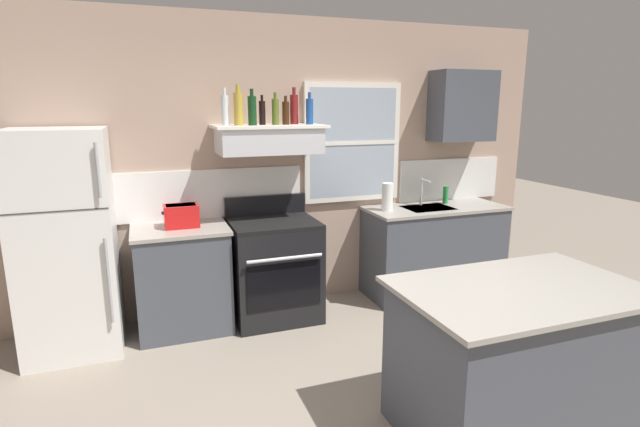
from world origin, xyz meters
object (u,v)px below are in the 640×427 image
object	(u,v)px
bottle_champagne_gold_foil	(238,108)
paper_towel_roll	(387,197)
stove_range	(274,268)
bottle_red_label_wine	(294,109)
bottle_dark_green_wine	(252,110)
dish_soap_bottle	(446,195)
bottle_blue_liqueur	(310,111)
toaster	(181,215)
kitchen_island	(515,359)
bottle_clear_tall	(225,110)
bottle_olive_oil_square	(275,111)
bottle_brown_stout	(286,113)
refrigerator	(67,243)
bottle_balsamic_dark	(262,112)

from	to	relation	value
bottle_champagne_gold_foil	paper_towel_roll	size ratio (longest dim) A/B	1.24
stove_range	bottle_red_label_wine	size ratio (longest dim) A/B	3.41
bottle_dark_green_wine	dish_soap_bottle	bearing A→B (deg)	2.80
bottle_blue_liqueur	toaster	bearing A→B (deg)	-179.58
bottle_red_label_wine	kitchen_island	size ratio (longest dim) A/B	0.23
bottle_clear_tall	bottle_red_label_wine	world-z (taller)	bottle_red_label_wine
bottle_blue_liqueur	paper_towel_roll	world-z (taller)	bottle_blue_liqueur
bottle_olive_oil_square	bottle_blue_liqueur	size ratio (longest dim) A/B	0.99
bottle_brown_stout	bottle_blue_liqueur	bearing A→B (deg)	-6.47
refrigerator	bottle_blue_liqueur	xyz separation A→B (m)	(2.02, 0.08, 0.99)
bottle_blue_liqueur	refrigerator	bearing A→B (deg)	-177.67
stove_range	dish_soap_bottle	xyz separation A→B (m)	(1.88, 0.14, 0.54)
stove_range	bottle_brown_stout	xyz separation A→B (m)	(0.15, 0.08, 1.38)
bottle_balsamic_dark	bottle_blue_liqueur	distance (m)	0.42
toaster	bottle_red_label_wine	size ratio (longest dim) A/B	0.93
refrigerator	bottle_blue_liqueur	size ratio (longest dim) A/B	6.31
bottle_champagne_gold_foil	paper_towel_roll	world-z (taller)	bottle_champagne_gold_foil
bottle_olive_oil_square	dish_soap_bottle	xyz separation A→B (m)	(1.82, 0.07, -0.86)
toaster	bottle_champagne_gold_foil	world-z (taller)	bottle_champagne_gold_foil
stove_range	bottle_balsamic_dark	size ratio (longest dim) A/B	4.32
bottle_dark_green_wine	bottle_red_label_wine	xyz separation A→B (m)	(0.40, 0.10, 0.01)
bottle_balsamic_dark	bottle_brown_stout	size ratio (longest dim) A/B	1.02
stove_range	paper_towel_roll	distance (m)	1.29
kitchen_island	toaster	bearing A→B (deg)	128.92
toaster	bottle_red_label_wine	distance (m)	1.35
bottle_olive_oil_square	bottle_brown_stout	bearing A→B (deg)	10.09
bottle_olive_oil_square	paper_towel_roll	size ratio (longest dim) A/B	1.02
bottle_olive_oil_square	bottle_red_label_wine	distance (m)	0.21
bottle_clear_tall	bottle_dark_green_wine	world-z (taller)	bottle_clear_tall
bottle_dark_green_wine	paper_towel_roll	bearing A→B (deg)	-0.03
bottle_clear_tall	bottle_red_label_wine	bearing A→B (deg)	3.83
refrigerator	stove_range	distance (m)	1.70
bottle_olive_oil_square	bottle_brown_stout	distance (m)	0.10
bottle_balsamic_dark	bottle_olive_oil_square	size ratio (longest dim) A/B	0.92
bottle_champagne_gold_foil	bottle_red_label_wine	xyz separation A→B (m)	(0.52, 0.09, -0.01)
bottle_balsamic_dark	dish_soap_bottle	xyz separation A→B (m)	(1.93, 0.03, -0.85)
bottle_olive_oil_square	dish_soap_bottle	distance (m)	2.02
stove_range	dish_soap_bottle	distance (m)	1.96
refrigerator	bottle_red_label_wine	world-z (taller)	bottle_red_label_wine
refrigerator	bottle_balsamic_dark	xyz separation A→B (m)	(1.60, 0.13, 0.98)
refrigerator	dish_soap_bottle	xyz separation A→B (m)	(3.53, 0.16, 0.13)
toaster	bottle_olive_oil_square	size ratio (longest dim) A/B	1.08
bottle_clear_tall	dish_soap_bottle	distance (m)	2.41
bottle_balsamic_dark	kitchen_island	xyz separation A→B (m)	(0.96, -2.16, -1.39)
refrigerator	dish_soap_bottle	world-z (taller)	refrigerator
bottle_olive_oil_square	bottle_brown_stout	xyz separation A→B (m)	(0.10, 0.02, -0.01)
bottle_balsamic_dark	paper_towel_roll	xyz separation A→B (m)	(1.20, -0.07, -0.81)
bottle_champagne_gold_foil	bottle_brown_stout	distance (m)	0.42
stove_range	bottle_blue_liqueur	distance (m)	1.45
bottle_champagne_gold_foil	kitchen_island	world-z (taller)	bottle_champagne_gold_foil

